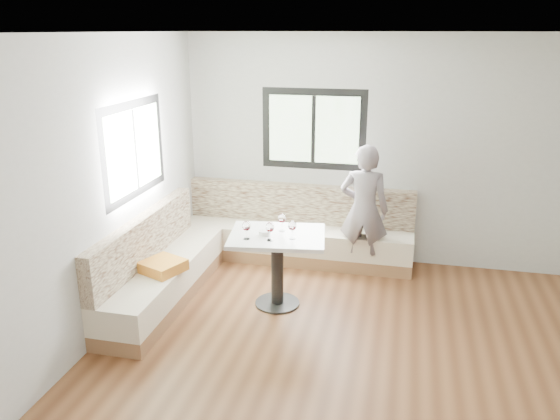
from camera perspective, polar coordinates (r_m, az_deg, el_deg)
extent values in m
cube|color=brown|center=(5.00, 8.68, -16.26)|extent=(5.00, 5.00, 0.01)
cube|color=white|center=(4.13, 10.62, 17.76)|extent=(5.00, 5.00, 0.01)
cube|color=#B7B7B2|center=(6.77, 11.07, 5.89)|extent=(5.00, 0.01, 2.80)
cube|color=#B7B7B2|center=(5.14, -19.45, 1.21)|extent=(0.01, 5.00, 2.80)
cube|color=black|center=(6.81, 3.53, 8.40)|extent=(1.30, 0.02, 1.00)
cube|color=black|center=(5.82, -14.97, 6.12)|extent=(0.02, 1.30, 1.00)
cube|color=#8A603E|center=(7.03, 1.70, -4.63)|extent=(2.90, 0.55, 0.16)
cube|color=beige|center=(6.94, 1.72, -2.92)|extent=(2.90, 0.55, 0.29)
cube|color=beige|center=(7.00, 2.09, 0.69)|extent=(2.90, 0.14, 0.50)
cube|color=#8A603E|center=(6.16, -11.88, -8.52)|extent=(0.55, 2.25, 0.16)
cube|color=beige|center=(6.06, -12.02, -6.62)|extent=(0.55, 2.25, 0.29)
cube|color=beige|center=(6.00, -14.05, -2.94)|extent=(0.14, 2.25, 0.50)
cube|color=orange|center=(5.77, -12.14, -5.75)|extent=(0.50, 0.50, 0.11)
cylinder|color=black|center=(5.98, -0.28, -9.68)|extent=(0.48, 0.48, 0.02)
cylinder|color=black|center=(5.82, -0.29, -6.46)|extent=(0.13, 0.13, 0.76)
cube|color=white|center=(5.66, -0.29, -2.77)|extent=(1.08, 0.89, 0.04)
imported|color=slate|center=(6.52, 8.77, -0.02)|extent=(0.59, 0.40, 1.58)
cylinder|color=white|center=(5.64, -1.67, -2.39)|extent=(0.11, 0.11, 0.04)
sphere|color=black|center=(5.64, -1.48, -2.25)|extent=(0.02, 0.02, 0.02)
sphere|color=black|center=(5.64, -1.78, -2.23)|extent=(0.02, 0.02, 0.02)
sphere|color=black|center=(5.62, -1.70, -2.33)|extent=(0.02, 0.02, 0.02)
cylinder|color=white|center=(5.54, -3.51, -3.02)|extent=(0.06, 0.06, 0.01)
cylinder|color=white|center=(5.52, -3.52, -2.59)|extent=(0.01, 0.01, 0.08)
ellipsoid|color=white|center=(5.49, -3.54, -1.68)|extent=(0.09, 0.09, 0.10)
cylinder|color=#4F040B|center=(5.50, -3.53, -1.93)|extent=(0.06, 0.06, 0.02)
cylinder|color=white|center=(5.50, -1.06, -3.15)|extent=(0.06, 0.06, 0.01)
cylinder|color=white|center=(5.48, -1.06, -2.72)|extent=(0.01, 0.01, 0.08)
ellipsoid|color=white|center=(5.45, -1.06, -1.81)|extent=(0.09, 0.09, 0.10)
cylinder|color=#4F040B|center=(5.46, -1.06, -2.06)|extent=(0.06, 0.06, 0.02)
cylinder|color=white|center=(5.54, 1.28, -2.97)|extent=(0.06, 0.06, 0.01)
cylinder|color=white|center=(5.53, 1.28, -2.54)|extent=(0.01, 0.01, 0.08)
ellipsoid|color=white|center=(5.49, 1.29, -1.64)|extent=(0.09, 0.09, 0.10)
cylinder|color=#4F040B|center=(5.50, 1.29, -1.89)|extent=(0.06, 0.06, 0.02)
cylinder|color=white|center=(5.75, 0.20, -2.16)|extent=(0.06, 0.06, 0.01)
cylinder|color=white|center=(5.73, 0.20, -1.75)|extent=(0.01, 0.01, 0.08)
ellipsoid|color=white|center=(5.70, 0.20, -0.87)|extent=(0.09, 0.09, 0.10)
cylinder|color=#4F040B|center=(5.71, 0.20, -1.11)|extent=(0.06, 0.06, 0.02)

